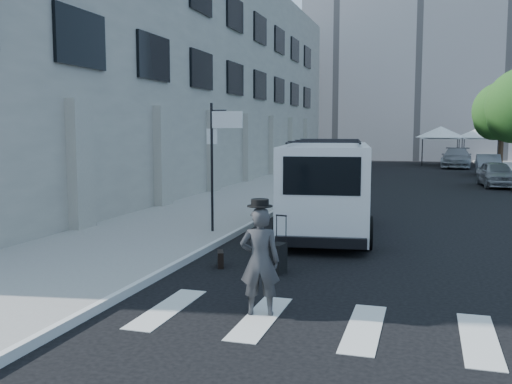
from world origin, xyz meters
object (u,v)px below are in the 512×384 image
Objects in this scene: parked_car_b at (488,165)px; parked_car_c at (456,158)px; parked_car_a at (496,174)px; businessman at (260,261)px; cargo_van at (327,187)px; suitcase at (277,258)px; briefcase at (221,259)px.

parked_car_b is 0.77× the size of parked_car_c.
parked_car_b is at bearing 81.99° from parked_car_a.
parked_car_c is (4.64, 38.23, -0.10)m from businessman.
cargo_van reaches higher than businessman.
parked_car_b reaches higher than suitcase.
parked_car_a is 0.73× the size of parked_car_c.
businessman reaches higher than suitcase.
suitcase is at bearing -101.53° from parked_car_b.
suitcase is (1.31, -0.20, 0.15)m from briefcase.
suitcase is 0.17× the size of cargo_van.
parked_car_a is at bearing -80.90° from parked_car_c.
parked_car_a is at bearing 47.39° from briefcase.
cargo_van is at bearing 97.37° from suitcase.
businessman is 2.70m from suitcase.
businessman is 31.61m from parked_car_b.
briefcase is 1.34m from suitcase.
businessman reaches higher than briefcase.
businessman is 0.42× the size of parked_car_b.
cargo_van reaches higher than parked_car_b.
cargo_van is at bearing -103.83° from parked_car_b.
briefcase is at bearing -71.52° from businessman.
suitcase is at bearing -94.20° from businessman.
suitcase is at bearing -30.72° from briefcase.
suitcase is at bearing -93.77° from parked_car_c.
parked_car_c is at bearing 73.62° from cargo_van.
parked_car_b is (7.97, 28.17, 0.50)m from briefcase.
parked_car_c reaches higher than parked_car_b.
parked_car_a is at bearing -117.11° from businessman.
parked_car_c is at bearing 89.31° from parked_car_a.
parked_car_a reaches higher than briefcase.
suitcase is 0.22× the size of parked_car_c.
cargo_van is at bearing -117.08° from parked_car_a.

